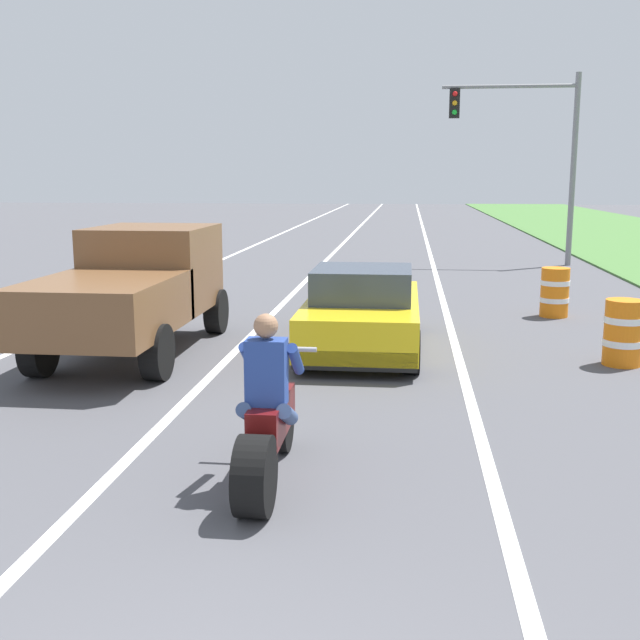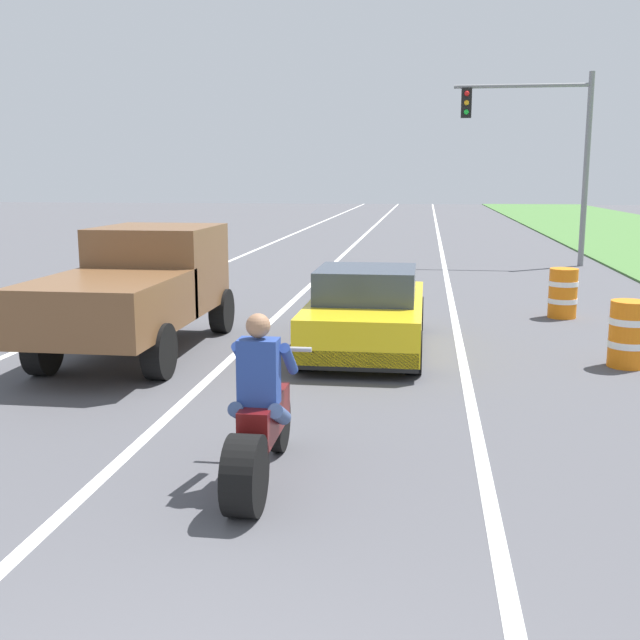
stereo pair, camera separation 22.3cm
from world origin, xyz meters
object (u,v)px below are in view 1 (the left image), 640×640
Objects in this scene: motorcycle_with_rider at (267,425)px; pickup_truck_left_lane_brown at (135,285)px; sports_car_yellow at (363,312)px; construction_barrel_nearest at (623,332)px; traffic_light_mast_near at (533,139)px; construction_barrel_mid at (555,292)px.

pickup_truck_left_lane_brown reaches higher than motorcycle_with_rider.
sports_car_yellow reaches higher than construction_barrel_nearest.
traffic_light_mast_near reaches higher than construction_barrel_mid.
traffic_light_mast_near reaches higher than sports_car_yellow.
construction_barrel_nearest and construction_barrel_mid have the same top height.
traffic_light_mast_near is at bearing 87.42° from construction_barrel_nearest.
pickup_truck_left_lane_brown is at bearing -179.74° from construction_barrel_nearest.
pickup_truck_left_lane_brown is at bearing -169.28° from sports_car_yellow.
motorcycle_with_rider reaches higher than construction_barrel_mid.
construction_barrel_nearest is 4.11m from construction_barrel_mid.
sports_car_yellow is (0.52, 5.85, 0.04)m from motorcycle_with_rider.
traffic_light_mast_near is 14.10m from construction_barrel_nearest.
motorcycle_with_rider is 0.37× the size of traffic_light_mast_near.
sports_car_yellow reaches higher than construction_barrel_mid.
motorcycle_with_rider is 2.21× the size of construction_barrel_mid.
sports_car_yellow is 4.30× the size of construction_barrel_mid.
sports_car_yellow is 4.30× the size of construction_barrel_nearest.
construction_barrel_nearest is 1.00× the size of construction_barrel_mid.
construction_barrel_mid is (7.31, 4.13, -0.60)m from pickup_truck_left_lane_brown.
construction_barrel_nearest is (7.57, 0.03, -0.60)m from pickup_truck_left_lane_brown.
traffic_light_mast_near is (5.10, 18.85, 3.38)m from motorcycle_with_rider.
traffic_light_mast_near reaches higher than construction_barrel_nearest.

